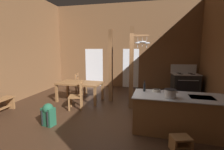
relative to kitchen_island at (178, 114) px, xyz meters
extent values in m
cube|color=#382316|center=(-1.96, 0.21, -0.50)|extent=(8.21, 9.43, 0.10)
cube|color=brown|center=(-1.96, 4.60, 1.74)|extent=(8.21, 0.14, 4.37)
cube|color=white|center=(-3.63, 4.53, 0.58)|extent=(1.00, 0.01, 2.05)
cube|color=white|center=(-1.59, 4.53, 0.58)|extent=(0.84, 0.01, 2.05)
cube|color=brown|center=(0.00, 0.00, -0.01)|extent=(2.14, 1.00, 0.87)
cube|color=#B7BABF|center=(0.00, 0.00, 0.44)|extent=(2.20, 1.06, 0.02)
cube|color=black|center=(0.47, -0.02, 0.45)|extent=(0.54, 0.42, 0.00)
cube|color=black|center=(0.02, 0.43, -0.40)|extent=(1.99, 0.14, 0.10)
cube|color=black|center=(0.95, 3.66, 0.00)|extent=(1.16, 0.84, 0.90)
cube|color=black|center=(0.98, 3.28, -0.03)|extent=(0.93, 0.08, 0.52)
cylinder|color=#B7BABF|center=(0.98, 3.25, 0.25)|extent=(0.82, 0.09, 0.02)
cube|color=#B7BABF|center=(0.95, 3.66, 0.47)|extent=(1.20, 0.89, 0.03)
cube|color=#B7BABF|center=(0.92, 4.02, 0.67)|extent=(1.14, 0.13, 0.40)
cylinder|color=black|center=(1.21, 3.53, 0.49)|extent=(0.22, 0.22, 0.01)
cylinder|color=black|center=(0.72, 3.49, 0.49)|extent=(0.22, 0.22, 0.01)
cylinder|color=black|center=(1.19, 3.83, 0.49)|extent=(0.22, 0.22, 0.01)
cylinder|color=black|center=(0.69, 3.79, 0.49)|extent=(0.22, 0.22, 0.01)
cylinder|color=black|center=(1.31, 3.29, 0.37)|extent=(0.05, 0.03, 0.04)
cylinder|color=black|center=(1.09, 3.27, 0.37)|extent=(0.05, 0.03, 0.04)
cylinder|color=black|center=(0.87, 3.26, 0.37)|extent=(0.05, 0.03, 0.04)
cylinder|color=black|center=(0.65, 3.24, 0.37)|extent=(0.05, 0.03, 0.04)
cube|color=brown|center=(-1.28, 1.39, 0.92)|extent=(0.15, 0.15, 2.72)
cube|color=brown|center=(-1.04, 1.41, 1.99)|extent=(0.63, 0.14, 0.06)
cylinder|color=#B7BABF|center=(-1.09, 1.41, 1.88)|extent=(0.01, 0.01, 0.21)
cylinder|color=#B7BABF|center=(-1.09, 1.41, 1.76)|extent=(0.21, 0.21, 0.04)
cylinder|color=#B7BABF|center=(-1.09, 1.41, 1.68)|extent=(0.02, 0.02, 0.14)
cylinder|color=#B7BABF|center=(-0.94, 1.42, 1.90)|extent=(0.01, 0.01, 0.18)
cylinder|color=#B7BABF|center=(-0.94, 1.42, 1.79)|extent=(0.25, 0.25, 0.04)
cylinder|color=#B7BABF|center=(-0.94, 1.42, 1.71)|extent=(0.02, 0.02, 0.14)
cylinder|color=#B7BABF|center=(-0.80, 1.44, 1.88)|extent=(0.01, 0.01, 0.21)
cylinder|color=#B7BABF|center=(-0.80, 1.44, 1.75)|extent=(0.21, 0.21, 0.04)
cylinder|color=#B7BABF|center=(-0.80, 1.44, 1.67)|extent=(0.02, 0.02, 0.14)
cube|color=brown|center=(-2.11, 1.98, 0.92)|extent=(0.14, 0.14, 2.72)
cube|color=brown|center=(-0.10, -0.83, -0.16)|extent=(0.42, 0.37, 0.04)
cube|color=brown|center=(-0.25, -0.87, -0.31)|extent=(0.12, 0.28, 0.26)
cube|color=brown|center=(0.06, -0.78, -0.31)|extent=(0.12, 0.28, 0.26)
cube|color=brown|center=(-0.10, -0.83, -0.31)|extent=(0.39, 0.36, 0.03)
cube|color=brown|center=(-3.29, 1.75, 0.26)|extent=(1.76, 1.02, 0.06)
cube|color=brown|center=(-4.05, 2.20, -0.11)|extent=(0.09, 0.09, 0.68)
cube|color=brown|center=(-2.48, 2.08, -0.11)|extent=(0.09, 0.09, 0.68)
cube|color=brown|center=(-4.11, 1.42, -0.11)|extent=(0.09, 0.09, 0.68)
cube|color=brown|center=(-2.54, 1.30, -0.11)|extent=(0.09, 0.09, 0.68)
cube|color=brown|center=(-3.08, 0.90, -0.02)|extent=(0.55, 0.55, 0.04)
cube|color=brown|center=(-3.21, 0.66, -0.24)|extent=(0.06, 0.06, 0.41)
cube|color=brown|center=(-3.32, 1.02, -0.24)|extent=(0.06, 0.06, 0.41)
cube|color=brown|center=(-2.85, 0.77, 0.03)|extent=(0.06, 0.06, 0.95)
cube|color=brown|center=(-2.96, 1.13, 0.03)|extent=(0.06, 0.06, 0.95)
cube|color=brown|center=(-2.90, 0.95, 0.39)|extent=(0.15, 0.37, 0.07)
cube|color=brown|center=(-2.90, 0.95, 0.20)|extent=(0.15, 0.37, 0.07)
cube|color=brown|center=(-3.60, 2.60, -0.02)|extent=(0.51, 0.51, 0.04)
cube|color=brown|center=(-3.44, 2.82, -0.24)|extent=(0.06, 0.06, 0.41)
cube|color=brown|center=(-3.38, 2.44, -0.24)|extent=(0.06, 0.06, 0.41)
cube|color=brown|center=(-3.82, 2.75, 0.03)|extent=(0.06, 0.06, 0.95)
cube|color=brown|center=(-3.75, 2.38, 0.03)|extent=(0.06, 0.06, 0.95)
cube|color=brown|center=(-3.79, 2.57, 0.39)|extent=(0.10, 0.38, 0.07)
cube|color=brown|center=(-3.79, 2.57, 0.20)|extent=(0.10, 0.38, 0.07)
cube|color=brown|center=(-5.26, 0.44, -0.25)|extent=(0.31, 0.06, 0.40)
cube|color=#1E5138|center=(-3.26, -0.39, -0.21)|extent=(0.36, 0.29, 0.48)
cube|color=#1E5138|center=(-3.23, -0.26, -0.28)|extent=(0.23, 0.11, 0.17)
cylinder|color=black|center=(-3.38, -0.49, -0.21)|extent=(0.05, 0.05, 0.38)
cylinder|color=black|center=(-3.20, -0.53, -0.21)|extent=(0.05, 0.05, 0.38)
sphere|color=#1E5138|center=(-3.26, -0.39, 0.01)|extent=(0.33, 0.33, 0.27)
cylinder|color=#B7BABF|center=(-0.25, -0.23, 0.54)|extent=(0.25, 0.25, 0.19)
cylinder|color=black|center=(-0.25, -0.23, 0.65)|extent=(0.26, 0.26, 0.01)
cylinder|color=#B7BABF|center=(-0.39, -0.23, 0.59)|extent=(0.05, 0.02, 0.02)
cylinder|color=#B7BABF|center=(-0.11, -0.23, 0.59)|extent=(0.05, 0.02, 0.02)
cylinder|color=silver|center=(-0.52, 0.27, 0.48)|extent=(0.19, 0.19, 0.07)
cylinder|color=black|center=(-0.52, 0.27, 0.51)|extent=(0.15, 0.15, 0.00)
cylinder|color=#1E2328|center=(-0.82, 0.26, 0.55)|extent=(0.06, 0.06, 0.21)
cylinder|color=#1E2328|center=(-0.82, 0.26, 0.70)|extent=(0.03, 0.03, 0.07)
camera|label=1|loc=(-0.81, -3.90, 1.50)|focal=25.49mm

